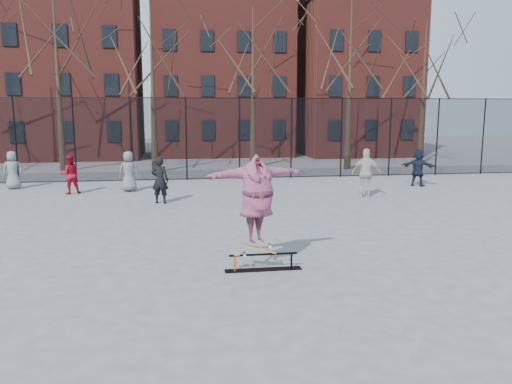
{
  "coord_description": "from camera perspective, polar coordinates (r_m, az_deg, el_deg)",
  "views": [
    {
      "loc": [
        -1.67,
        -11.44,
        3.41
      ],
      "look_at": [
        0.28,
        1.5,
        1.24
      ],
      "focal_mm": 35.0,
      "sensor_mm": 36.0,
      "label": 1
    }
  ],
  "objects": [
    {
      "name": "bystander_red",
      "position": [
        21.66,
        -20.5,
        1.91
      ],
      "size": [
        0.92,
        0.81,
        1.61
      ],
      "primitive_type": "imported",
      "rotation": [
        0.0,
        0.0,
        3.43
      ],
      "color": "maroon",
      "rests_on": "ground"
    },
    {
      "name": "skater",
      "position": [
        10.48,
        0.11,
        -1.59
      ],
      "size": [
        2.38,
        1.3,
        1.87
      ],
      "primitive_type": "imported",
      "rotation": [
        0.0,
        0.0,
        0.32
      ],
      "color": "#6A3586",
      "rests_on": "skateboard"
    },
    {
      "name": "ground",
      "position": [
        12.05,
        -0.27,
        -7.01
      ],
      "size": [
        100.0,
        100.0,
        0.0
      ],
      "primitive_type": "plane",
      "color": "slate"
    },
    {
      "name": "bystander_white",
      "position": [
        19.99,
        12.49,
        2.14
      ],
      "size": [
        1.21,
        0.83,
        1.91
      ],
      "primitive_type": "imported",
      "rotation": [
        0.0,
        0.0,
        2.79
      ],
      "color": "beige",
      "rests_on": "ground"
    },
    {
      "name": "tree_row",
      "position": [
        28.9,
        -5.95,
        17.21
      ],
      "size": [
        33.66,
        7.46,
        10.67
      ],
      "color": "black",
      "rests_on": "ground"
    },
    {
      "name": "skateboard",
      "position": [
        10.71,
        0.11,
        -6.78
      ],
      "size": [
        0.9,
        0.21,
        0.11
      ],
      "primitive_type": null,
      "color": "#9F753F",
      "rests_on": "skate_rail"
    },
    {
      "name": "skate_rail",
      "position": [
        10.82,
        0.85,
        -8.16
      ],
      "size": [
        1.67,
        0.26,
        0.37
      ],
      "color": "black",
      "rests_on": "ground"
    },
    {
      "name": "rowhouses",
      "position": [
        37.61,
        -5.05,
        13.42
      ],
      "size": [
        29.0,
        7.0,
        13.0
      ],
      "color": "maroon",
      "rests_on": "ground"
    },
    {
      "name": "fence",
      "position": [
        24.53,
        -4.72,
        6.22
      ],
      "size": [
        34.03,
        0.07,
        4.0
      ],
      "color": "black",
      "rests_on": "ground"
    },
    {
      "name": "bystander_grey",
      "position": [
        21.57,
        -14.34,
        2.3
      ],
      "size": [
        0.85,
        0.56,
        1.7
      ],
      "primitive_type": "imported",
      "rotation": [
        0.0,
        0.0,
        3.11
      ],
      "color": "slate",
      "rests_on": "ground"
    },
    {
      "name": "bystander_extra",
      "position": [
        23.98,
        -26.05,
        2.27
      ],
      "size": [
        0.87,
        0.62,
        1.65
      ],
      "primitive_type": "imported",
      "rotation": [
        0.0,
        0.0,
        3.27
      ],
      "color": "slate",
      "rests_on": "ground"
    },
    {
      "name": "bystander_navy",
      "position": [
        23.53,
        18.04,
        2.69
      ],
      "size": [
        1.51,
        1.4,
        1.69
      ],
      "primitive_type": "imported",
      "rotation": [
        0.0,
        0.0,
        2.43
      ],
      "color": "#191D33",
      "rests_on": "ground"
    },
    {
      "name": "bystander_black",
      "position": [
        18.54,
        -10.92,
        1.34
      ],
      "size": [
        0.71,
        0.56,
        1.72
      ],
      "primitive_type": "imported",
      "rotation": [
        0.0,
        0.0,
        2.87
      ],
      "color": "black",
      "rests_on": "ground"
    }
  ]
}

